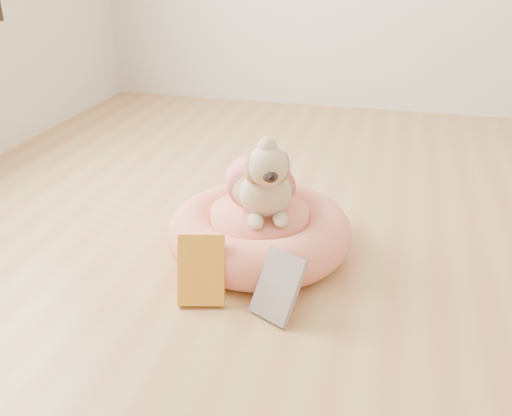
% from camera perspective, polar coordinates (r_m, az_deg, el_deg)
% --- Properties ---
extents(floor, '(4.50, 4.50, 0.00)m').
position_cam_1_polar(floor, '(1.75, 13.48, -10.46)').
color(floor, '#BD824F').
rests_on(floor, ground).
extents(pet_bed, '(0.64, 0.64, 0.16)m').
position_cam_1_polar(pet_bed, '(1.99, 0.36, -2.38)').
color(pet_bed, '#E26858').
rests_on(pet_bed, floor).
extents(dog, '(0.41, 0.48, 0.30)m').
position_cam_1_polar(dog, '(1.90, 0.60, 4.01)').
color(dog, brown).
rests_on(dog, pet_bed).
extents(book_yellow, '(0.17, 0.15, 0.20)m').
position_cam_1_polar(book_yellow, '(1.73, -5.49, -6.20)').
color(book_yellow, yellow).
rests_on(book_yellow, floor).
extents(book_white, '(0.17, 0.16, 0.19)m').
position_cam_1_polar(book_white, '(1.67, 2.24, -7.82)').
color(book_white, white).
rests_on(book_white, floor).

